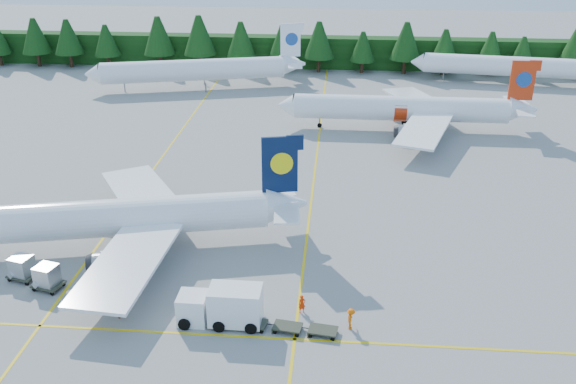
{
  "coord_description": "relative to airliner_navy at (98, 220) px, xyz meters",
  "views": [
    {
      "loc": [
        8.83,
        -45.51,
        30.23
      ],
      "look_at": [
        3.87,
        13.22,
        3.5
      ],
      "focal_mm": 40.0,
      "sensor_mm": 36.0,
      "label": 1
    }
  ],
  "objects": [
    {
      "name": "taxi_stripe_cross",
      "position": [
        13.4,
        -12.27,
        -3.15
      ],
      "size": [
        80.0,
        0.25,
        0.01
      ],
      "primitive_type": "cube",
      "color": "yellow",
      "rests_on": "ground"
    },
    {
      "name": "ground",
      "position": [
        13.4,
        -6.27,
        -3.15
      ],
      "size": [
        320.0,
        320.0,
        0.0
      ],
      "primitive_type": "plane",
      "color": "gray",
      "rests_on": "ground"
    },
    {
      "name": "crew_a",
      "position": [
        19.72,
        -8.73,
        -2.36
      ],
      "size": [
        0.67,
        0.55,
        1.59
      ],
      "primitive_type": "imported",
      "rotation": [
        0.0,
        0.0,
        0.34
      ],
      "color": "#F33005",
      "rests_on": "ground"
    },
    {
      "name": "airliner_far_left",
      "position": [
        -4.63,
        57.16,
        0.26
      ],
      "size": [
        36.77,
        12.11,
        10.9
      ],
      "rotation": [
        0.0,
        0.0,
        0.25
      ],
      "color": "white",
      "rests_on": "ground"
    },
    {
      "name": "crew_c",
      "position": [
        23.62,
        -10.54,
        -2.27
      ],
      "size": [
        0.55,
        0.77,
        1.77
      ],
      "primitive_type": "imported",
      "rotation": [
        0.0,
        0.0,
        1.5
      ],
      "color": "#FF6605",
      "rests_on": "ground"
    },
    {
      "name": "airliner_navy",
      "position": [
        0.0,
        0.0,
        0.0
      ],
      "size": [
        35.57,
        28.95,
        10.49
      ],
      "rotation": [
        0.0,
        0.0,
        0.22
      ],
      "color": "white",
      "rests_on": "ground"
    },
    {
      "name": "taxi_stripe_a",
      "position": [
        -0.6,
        13.73,
        -3.15
      ],
      "size": [
        0.25,
        120.0,
        0.01
      ],
      "primitive_type": "cube",
      "color": "yellow",
      "rests_on": "ground"
    },
    {
      "name": "crew_b",
      "position": [
        5.33,
        -10.6,
        -2.34
      ],
      "size": [
        0.98,
        0.9,
        1.63
      ],
      "primitive_type": "imported",
      "rotation": [
        0.0,
        0.0,
        3.58
      ],
      "color": "#E15904",
      "rests_on": "ground"
    },
    {
      "name": "service_truck",
      "position": [
        13.45,
        -10.59,
        -1.58
      ],
      "size": [
        6.59,
        2.54,
        3.17
      ],
      "rotation": [
        0.0,
        0.0,
        -0.01
      ],
      "color": "white",
      "rests_on": "ground"
    },
    {
      "name": "treeline_hedge",
      "position": [
        13.4,
        75.73,
        -0.15
      ],
      "size": [
        220.0,
        4.0,
        6.0
      ],
      "primitive_type": "cube",
      "color": "black",
      "rests_on": "ground"
    },
    {
      "name": "uld_pair",
      "position": [
        -3.53,
        -6.42,
        -1.91
      ],
      "size": [
        5.61,
        3.7,
        1.85
      ],
      "rotation": [
        0.0,
        0.0,
        -0.26
      ],
      "color": "#353829",
      "rests_on": "ground"
    },
    {
      "name": "dolly_train",
      "position": [
        18.77,
        -11.26,
        -2.74
      ],
      "size": [
        7.85,
        2.14,
        0.13
      ],
      "rotation": [
        0.0,
        0.0,
        -0.15
      ],
      "color": "#353829",
      "rests_on": "ground"
    },
    {
      "name": "taxi_stripe_b",
      "position": [
        19.4,
        13.73,
        -3.15
      ],
      "size": [
        0.25,
        120.0,
        0.01
      ],
      "primitive_type": "cube",
      "color": "yellow",
      "rests_on": "ground"
    },
    {
      "name": "airliner_red",
      "position": [
        30.22,
        37.94,
        -0.02
      ],
      "size": [
        35.8,
        29.48,
        10.42
      ],
      "rotation": [
        0.0,
        0.0,
        -0.01
      ],
      "color": "white",
      "rests_on": "ground"
    },
    {
      "name": "airliner_far_right",
      "position": [
        51.47,
        65.85,
        0.1
      ],
      "size": [
        35.67,
        7.51,
        10.39
      ],
      "rotation": [
        0.0,
        0.0,
        -0.12
      ],
      "color": "white",
      "rests_on": "ground"
    }
  ]
}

